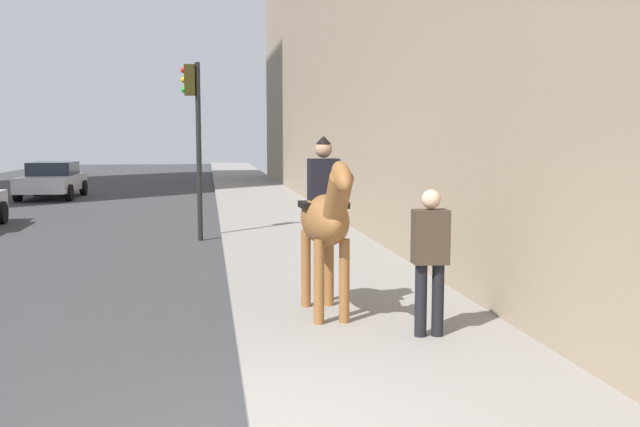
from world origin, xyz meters
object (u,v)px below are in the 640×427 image
Objects in this scene: mounted_horse_near at (326,217)px; car_mid_lane at (52,180)px; pedestrian_greeting at (430,253)px; traffic_light_near_curb at (195,123)px.

mounted_horse_near reaches higher than car_mid_lane.
pedestrian_greeting is 0.39× the size of car_mid_lane.
traffic_light_near_curb reaches higher than pedestrian_greeting.
pedestrian_greeting is 9.39m from traffic_light_near_curb.
pedestrian_greeting is at bearing 23.47° from car_mid_lane.
car_mid_lane is (20.35, 7.62, -0.67)m from mounted_horse_near.
mounted_horse_near is 8.02m from traffic_light_near_curb.
mounted_horse_near is at bearing 22.04° from car_mid_lane.
mounted_horse_near is at bearing -167.22° from traffic_light_near_curb.
mounted_horse_near is at bearing 46.45° from pedestrian_greeting.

